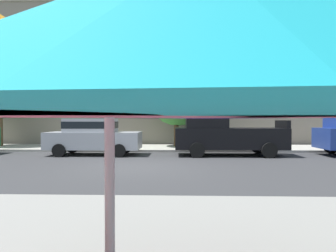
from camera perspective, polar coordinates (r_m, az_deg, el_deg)
The scene contains 7 objects.
ground_plane at distance 11.01m, azimuth -5.93°, elevation -7.65°, with size 120.00×120.00×0.00m, color #38383A.
sidewalk_far at distance 17.71m, azimuth -2.93°, elevation -4.10°, with size 56.00×3.60×0.12m, color #B2ADA3.
apartment_building at distance 26.24m, azimuth -1.42°, elevation 11.52°, with size 45.71×12.08×12.80m.
sedan_silver at distance 15.05m, azimuth -13.78°, elevation -1.66°, with size 4.40×1.98×1.78m.
pickup_black at distance 14.66m, azimuth 10.47°, elevation -1.42°, with size 5.10×2.12×2.20m.
street_tree_middle at distance 18.13m, azimuth 1.13°, elevation 7.22°, with size 3.99×3.80×5.70m.
patio_umbrella at distance 1.84m, azimuth -10.89°, elevation 9.76°, with size 3.55×3.29×2.29m.
Camera 1 is at (1.48, -10.78, 1.69)m, focal length 32.69 mm.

